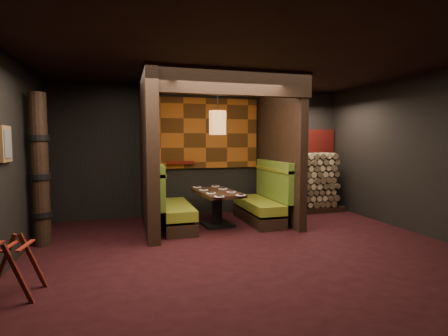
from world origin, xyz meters
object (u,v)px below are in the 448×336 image
totem_column (40,171)px  firewood_stack (305,182)px  booth_bench_right (263,202)px  luggage_rack (11,266)px  dining_table (217,203)px  booth_bench_left (170,207)px  pendant_lamp (218,123)px

totem_column → firewood_stack: (5.33, 1.25, -0.51)m
booth_bench_right → firewood_stack: bearing=27.3°
firewood_stack → totem_column: bearing=-166.8°
luggage_rack → totem_column: totem_column is taller
dining_table → totem_column: totem_column is taller
booth_bench_left → totem_column: (-2.09, -0.55, 0.79)m
dining_table → pendant_lamp: 1.55m
booth_bench_right → pendant_lamp: pendant_lamp is taller
pendant_lamp → booth_bench_left: bearing=171.0°
luggage_rack → totem_column: 2.09m
luggage_rack → firewood_stack: (5.25, 3.16, 0.35)m
firewood_stack → dining_table: bearing=-161.4°
totem_column → firewood_stack: totem_column is taller
totem_column → dining_table: bearing=8.7°
booth_bench_left → pendant_lamp: size_ratio=1.48×
pendant_lamp → totem_column: bearing=-172.2°
luggage_rack → firewood_stack: size_ratio=0.39×
booth_bench_left → dining_table: (0.90, -0.09, 0.05)m
booth_bench_right → booth_bench_left: bearing=180.0°
dining_table → luggage_rack: bearing=-140.8°
booth_bench_left → dining_table: 0.90m
totem_column → booth_bench_right: bearing=7.9°
luggage_rack → firewood_stack: firewood_stack is taller
booth_bench_right → pendant_lamp: (-1.00, -0.14, 1.59)m
pendant_lamp → totem_column: size_ratio=0.45×
booth_bench_left → booth_bench_right: same height
booth_bench_right → totem_column: (-3.98, -0.55, 0.79)m
booth_bench_left → pendant_lamp: bearing=-9.0°
booth_bench_left → firewood_stack: 3.33m
booth_bench_right → pendant_lamp: bearing=-171.9°
totem_column → firewood_stack: size_ratio=1.39×
firewood_stack → booth_bench_left: bearing=-167.8°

